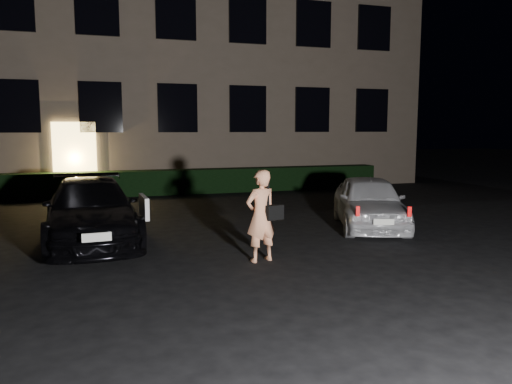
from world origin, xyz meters
name	(u,v)px	position (x,y,z in m)	size (l,w,h in m)	color
ground	(292,278)	(0.00, 0.00, 0.00)	(80.00, 80.00, 0.00)	black
building	(161,40)	(0.00, 14.99, 6.00)	(20.00, 8.11, 12.00)	brown
hedge	(181,182)	(0.00, 10.50, 0.42)	(15.00, 0.70, 0.85)	black
sedan	(91,211)	(-2.94, 3.58, 0.63)	(2.03, 4.49, 1.26)	black
hatch	(369,202)	(3.17, 3.13, 0.60)	(2.61, 3.82, 1.21)	silver
man	(261,216)	(-0.15, 1.07, 0.80)	(0.72, 0.52, 1.59)	#FFA374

